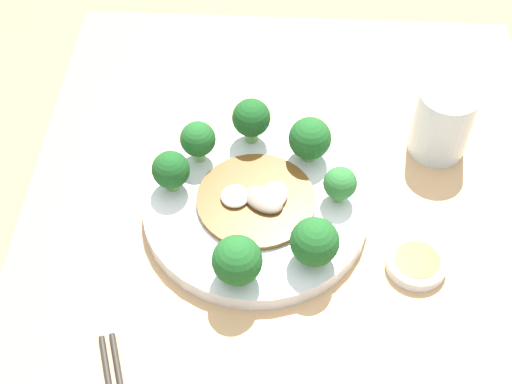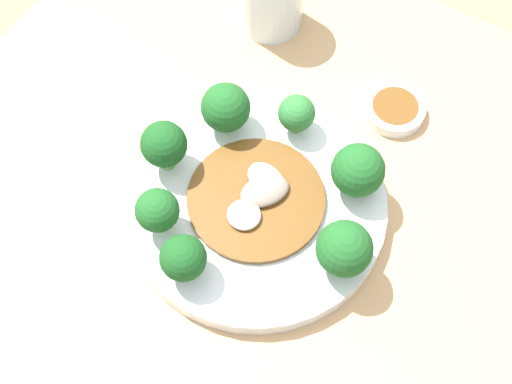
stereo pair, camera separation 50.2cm
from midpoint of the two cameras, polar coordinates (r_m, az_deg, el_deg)
name	(u,v)px [view 1 (the left image)]	position (r m, az deg, el deg)	size (l,w,h in m)	color
table	(281,352)	(1.16, 10.60, -20.94)	(0.85, 0.70, 0.72)	tan
plate	(256,207)	(0.82, 11.33, -11.65)	(0.29, 0.29, 0.02)	silver
broccoli_northwest	(310,139)	(0.83, 15.92, -5.24)	(0.06, 0.06, 0.06)	#89B76B
broccoli_east	(237,261)	(0.73, 11.33, -17.91)	(0.06, 0.06, 0.07)	#89B76B
broccoli_west	(251,118)	(0.83, 10.51, -3.30)	(0.05, 0.05, 0.07)	#70A356
broccoli_northeast	(315,242)	(0.76, 17.97, -15.56)	(0.06, 0.06, 0.06)	#7AAD5B
broccoli_south	(171,170)	(0.78, 3.74, -8.74)	(0.05, 0.05, 0.06)	#7AAD5B
broccoli_southwest	(198,140)	(0.80, 5.86, -5.52)	(0.05, 0.05, 0.06)	#89B76B
broccoli_north	(340,184)	(0.81, 19.11, -9.58)	(0.04, 0.04, 0.05)	#7AAD5B
stirfry_center	(257,199)	(0.80, 11.65, -11.11)	(0.15, 0.15, 0.02)	brown
drinking_glass	(442,122)	(0.92, 26.27, -3.18)	(0.08, 0.08, 0.10)	silver
sauce_dish	(416,263)	(0.85, 25.61, -15.86)	(0.07, 0.07, 0.02)	silver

